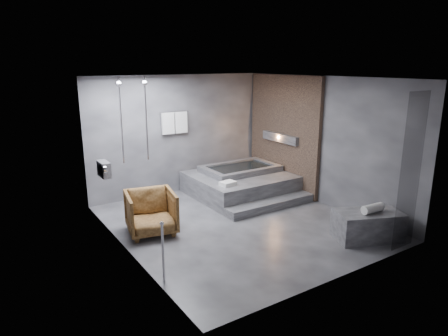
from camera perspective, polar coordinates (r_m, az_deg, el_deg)
room at (r=7.89m, az=3.54°, el=5.06°), size 5.00×5.04×2.82m
tub_deck at (r=9.56m, az=2.27°, el=-2.31°), size 2.20×2.00×0.50m
tub_step at (r=8.72m, az=6.74°, el=-5.22°), size 2.20×0.36×0.18m
concrete_bench at (r=7.63m, az=19.82°, el=-7.70°), size 1.29×1.02×0.51m
driftwood_chair at (r=7.49m, az=-10.37°, el=-6.27°), size 1.02×1.04×0.80m
rolled_towel at (r=7.49m, az=20.47°, el=-5.43°), size 0.44×0.18×0.16m
deck_towel at (r=8.60m, az=0.56°, el=-2.22°), size 0.35×0.28×0.09m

